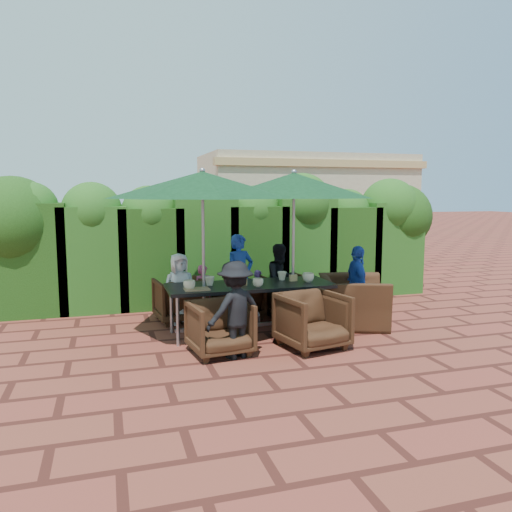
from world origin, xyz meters
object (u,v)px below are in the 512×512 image
object	(u,v)px
umbrella_left	(202,185)
chair_far_right	(285,293)
chair_far_mid	(239,298)
umbrella_right	(294,186)
dining_table	(250,289)
chair_near_left	(220,325)
chair_end_right	(353,293)
chair_near_right	(313,318)
chair_far_left	(180,297)

from	to	relation	value
umbrella_left	chair_far_right	world-z (taller)	umbrella_left
chair_far_mid	umbrella_right	bearing A→B (deg)	114.23
dining_table	chair_near_left	world-z (taller)	chair_near_left
chair_end_right	dining_table	bearing A→B (deg)	109.64
chair_far_mid	chair_near_right	size ratio (longest dim) A/B	0.85
umbrella_right	chair_far_mid	world-z (taller)	umbrella_right
chair_far_mid	chair_near_left	world-z (taller)	chair_near_left
chair_near_left	chair_far_mid	bearing A→B (deg)	60.27
chair_far_left	chair_near_right	size ratio (longest dim) A/B	0.94
chair_near_left	chair_end_right	size ratio (longest dim) A/B	0.66
chair_near_right	dining_table	bearing A→B (deg)	111.32
dining_table	chair_far_mid	distance (m)	0.96
chair_near_right	umbrella_right	bearing A→B (deg)	73.05
dining_table	umbrella_right	world-z (taller)	umbrella_right
chair_far_left	chair_far_mid	xyz separation A→B (m)	(0.98, -0.12, -0.04)
dining_table	chair_end_right	world-z (taller)	chair_end_right
chair_far_right	chair_near_left	xyz separation A→B (m)	(-1.55, -1.79, 0.01)
dining_table	umbrella_right	distance (m)	1.69
umbrella_left	chair_far_left	size ratio (longest dim) A/B	3.43
chair_far_mid	chair_far_right	size ratio (longest dim) A/B	0.93
dining_table	chair_end_right	bearing A→B (deg)	-0.14
umbrella_right	chair_near_left	size ratio (longest dim) A/B	3.17
chair_far_left	chair_far_right	distance (m)	1.82
chair_near_left	chair_near_right	bearing A→B (deg)	-12.38
umbrella_right	chair_near_left	distance (m)	2.45
chair_end_right	chair_near_right	bearing A→B (deg)	150.48
umbrella_left	chair_far_left	xyz separation A→B (m)	(-0.21, 1.05, -1.82)
umbrella_right	chair_far_right	bearing A→B (deg)	77.93
umbrella_left	umbrella_right	size ratio (longest dim) A/B	1.09
chair_far_right	chair_near_left	distance (m)	2.37
umbrella_right	chair_far_right	size ratio (longest dim) A/B	3.23
dining_table	umbrella_left	size ratio (longest dim) A/B	0.92
chair_end_right	chair_far_left	bearing A→B (deg)	88.41
dining_table	umbrella_right	xyz separation A→B (m)	(0.71, 0.07, 1.54)
dining_table	chair_far_left	distance (m)	1.41
umbrella_right	chair_end_right	distance (m)	1.97
umbrella_right	chair_end_right	xyz separation A→B (m)	(1.00, -0.07, -1.70)
dining_table	umbrella_right	size ratio (longest dim) A/B	1.01
chair_near_left	chair_near_right	size ratio (longest dim) A/B	0.93
umbrella_left	chair_far_right	distance (m)	2.63
chair_far_left	chair_near_left	bearing A→B (deg)	91.07
chair_near_left	umbrella_right	bearing A→B (deg)	26.22
chair_near_left	umbrella_left	bearing A→B (deg)	86.41
umbrella_left	chair_far_right	bearing A→B (deg)	31.25
umbrella_left	umbrella_right	world-z (taller)	same
umbrella_right	chair_far_right	xyz separation A→B (m)	(0.19, 0.88, -1.83)
umbrella_left	chair_near_left	bearing A→B (deg)	-86.18
chair_near_right	chair_end_right	bearing A→B (deg)	29.24
chair_near_left	chair_far_left	bearing A→B (deg)	90.68
dining_table	chair_far_mid	xyz separation A→B (m)	(0.06, 0.90, -0.32)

